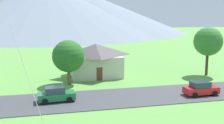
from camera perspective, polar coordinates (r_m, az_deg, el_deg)
The scene contains 9 objects.
road_strip at distance 32.65m, azimuth -6.08°, elevation -7.83°, with size 160.00×7.78×0.08m, color #424247.
mountain_far_west_ridge at distance 146.68m, azimuth -13.17°, elevation 10.50°, with size 120.90×120.90×24.85m, color gray.
mountain_east_ridge at distance 141.39m, azimuth -15.44°, elevation 10.22°, with size 77.83×77.83×23.74m, color gray.
mountain_far_east_ridge at distance 158.96m, azimuth -7.92°, elevation 10.60°, with size 123.86×123.86×24.94m, color gray.
house_leftmost at distance 44.55m, azimuth -3.39°, elevation 0.52°, with size 8.43×6.85×5.28m.
tree_near_left at distance 47.35m, azimuth 19.25°, elevation 4.00°, with size 4.64×4.64×7.92m.
tree_left_of_center at distance 39.46m, azimuth -9.02°, elevation 1.18°, with size 4.57×4.57×6.37m.
parked_car_red_mid_east at distance 35.89m, azimuth 17.89°, elevation -5.26°, with size 4.23×2.13×1.68m.
parked_car_green_east_end at distance 32.36m, azimuth -11.50°, elevation -6.61°, with size 4.28×2.24×1.68m.
Camera 1 is at (-3.87, -0.64, 9.87)m, focal length 44.22 mm.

